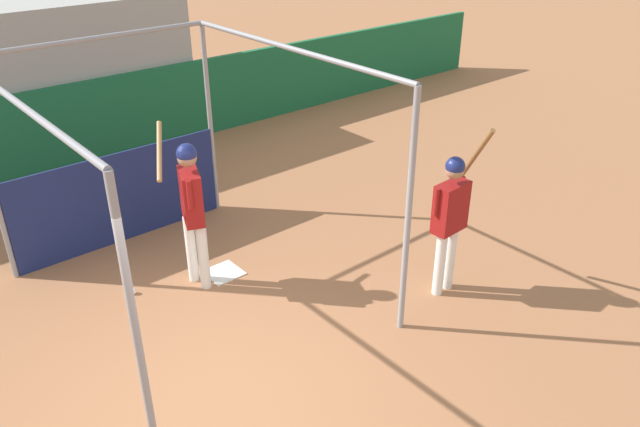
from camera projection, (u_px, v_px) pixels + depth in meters
ground_plane at (214, 407)px, 6.10m from camera, size 60.00×60.00×0.00m
batting_cage at (140, 174)px, 7.87m from camera, size 3.14×4.03×2.88m
home_plate at (224, 273)px, 8.20m from camera, size 0.44×0.44×0.02m
player_batter at (191, 201)px, 7.46m from camera, size 0.57×0.95×2.01m
player_waiting at (451, 212)px, 7.36m from camera, size 0.79×0.57×2.15m
baseball at (133, 291)px, 7.77m from camera, size 0.07×0.07×0.07m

